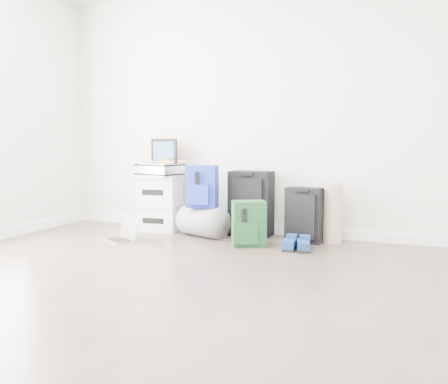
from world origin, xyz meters
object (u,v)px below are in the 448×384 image
at_px(laptop, 123,235).
at_px(large_suitcase, 251,203).
at_px(briefcase, 160,169).
at_px(duffel_bag, 203,222).
at_px(carry_on, 304,215).
at_px(boxes_stack, 160,203).

bearing_deg(laptop, large_suitcase, 63.52).
height_order(briefcase, duffel_bag, briefcase).
bearing_deg(carry_on, briefcase, -176.52).
relative_size(duffel_bag, carry_on, 0.93).
bearing_deg(large_suitcase, briefcase, -172.10).
bearing_deg(laptop, boxes_stack, 113.08).
bearing_deg(laptop, duffel_bag, 67.43).
xyz_separation_m(duffel_bag, large_suitcase, (0.45, 0.25, 0.19)).
relative_size(large_suitcase, carry_on, 1.26).
bearing_deg(briefcase, carry_on, 14.17).
height_order(large_suitcase, carry_on, large_suitcase).
bearing_deg(boxes_stack, laptop, -102.14).
relative_size(duffel_bag, laptop, 1.26).
relative_size(briefcase, laptop, 1.14).
distance_m(boxes_stack, large_suitcase, 1.05).
xyz_separation_m(large_suitcase, laptop, (-1.11, -0.77, -0.29)).
bearing_deg(duffel_bag, briefcase, -171.63).
height_order(briefcase, laptop, briefcase).
relative_size(duffel_bag, large_suitcase, 0.74).
distance_m(duffel_bag, carry_on, 1.08).
distance_m(boxes_stack, briefcase, 0.38).
bearing_deg(duffel_bag, boxes_stack, -171.63).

